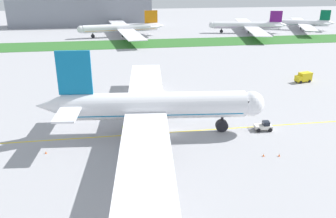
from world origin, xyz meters
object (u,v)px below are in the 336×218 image
service_truck_fuel_bowser (153,88)px  parked_airliner_far_outer (301,23)px  traffic_cone_near_nose (279,155)px  parked_airliner_far_centre (122,28)px  pushback_tug (264,126)px  airliner_foreground (152,106)px  parked_airliner_far_right (248,26)px  traffic_cone_starboard_wing (264,155)px  ground_crew_wingwalker_starboard (123,128)px  traffic_cone_port_wing (46,152)px  service_truck_baggage_loader (304,77)px  ground_crew_marshaller_front (131,120)px  ground_crew_wingwalker_port (159,210)px

service_truck_fuel_bowser → parked_airliner_far_outer: (107.36, 111.52, 2.70)m
traffic_cone_near_nose → parked_airliner_far_centre: 147.32m
traffic_cone_near_nose → parked_airliner_far_outer: bearing=60.3°
pushback_tug → parked_airliner_far_outer: 165.62m
traffic_cone_near_nose → parked_airliner_far_centre: size_ratio=0.01×
airliner_foreground → parked_airliner_far_outer: (110.81, 139.24, -2.10)m
traffic_cone_near_nose → parked_airliner_far_right: (49.72, 146.62, 4.12)m
airliner_foreground → traffic_cone_starboard_wing: bearing=-34.7°
airliner_foreground → traffic_cone_starboard_wing: size_ratio=132.79×
ground_crew_wingwalker_starboard → traffic_cone_near_nose: (29.53, -15.77, -0.75)m
traffic_cone_port_wing → parked_airliner_far_centre: bearing=81.8°
service_truck_baggage_loader → parked_airliner_far_centre: 113.72m
ground_crew_marshaller_front → traffic_cone_starboard_wing: bearing=-39.1°
airliner_foreground → parked_airliner_far_outer: airliner_foreground is taller
ground_crew_wingwalker_port → service_truck_baggage_loader: bearing=47.2°
traffic_cone_near_nose → traffic_cone_starboard_wing: 3.04m
pushback_tug → traffic_cone_port_wing: bearing=-175.3°
service_truck_baggage_loader → traffic_cone_starboard_wing: bearing=-126.1°
airliner_foreground → traffic_cone_port_wing: (-21.84, -6.30, -6.05)m
ground_crew_marshaller_front → traffic_cone_near_nose: ground_crew_marshaller_front is taller
ground_crew_wingwalker_starboard → service_truck_baggage_loader: size_ratio=0.29×
ground_crew_wingwalker_port → ground_crew_marshaller_front: bearing=93.6°
airliner_foreground → traffic_cone_port_wing: size_ratio=132.79×
ground_crew_wingwalker_port → traffic_cone_near_nose: ground_crew_wingwalker_port is taller
traffic_cone_near_nose → service_truck_baggage_loader: (30.15, 45.85, 1.40)m
ground_crew_marshaller_front → parked_airliner_far_right: 148.01m
pushback_tug → traffic_cone_port_wing: 47.07m
pushback_tug → parked_airliner_far_outer: size_ratio=0.09×
parked_airliner_far_right → parked_airliner_far_outer: bearing=10.5°
ground_crew_wingwalker_port → parked_airliner_far_centre: parked_airliner_far_centre is taller
pushback_tug → traffic_cone_near_nose: 12.15m
traffic_cone_port_wing → service_truck_baggage_loader: (75.17, 37.74, 1.40)m
parked_airliner_far_centre → ground_crew_marshaller_front: bearing=-91.1°
ground_crew_wingwalker_starboard → parked_airliner_far_outer: size_ratio=0.03×
traffic_cone_starboard_wing → parked_airliner_far_right: 155.44m
parked_airliner_far_right → ground_crew_wingwalker_port: bearing=-115.1°
ground_crew_wingwalker_port → traffic_cone_near_nose: 29.14m
traffic_cone_starboard_wing → service_truck_fuel_bowser: size_ratio=0.10×
ground_crew_wingwalker_port → ground_crew_wingwalker_starboard: size_ratio=1.00×
service_truck_baggage_loader → parked_airliner_far_right: 102.69m
ground_crew_wingwalker_starboard → parked_airliner_far_right: parked_airliner_far_right is taller
parked_airliner_far_outer → traffic_cone_starboard_wing: bearing=-120.6°
traffic_cone_port_wing → service_truck_fuel_bowser: 42.40m
airliner_foreground → service_truck_baggage_loader: bearing=30.5°
pushback_tug → parked_airliner_far_right: 142.93m
ground_crew_wingwalker_port → service_truck_fuel_bowser: (5.73, 56.27, 0.50)m
airliner_foreground → ground_crew_wingwalker_starboard: bearing=167.9°
traffic_cone_port_wing → traffic_cone_starboard_wing: bearing=-10.3°
ground_crew_marshaller_front → traffic_cone_near_nose: bearing=-36.5°
ground_crew_wingwalker_port → parked_airliner_far_right: parked_airliner_far_right is taller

